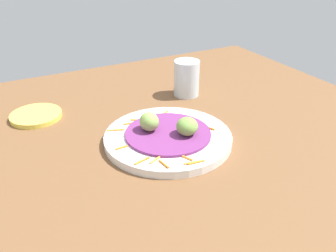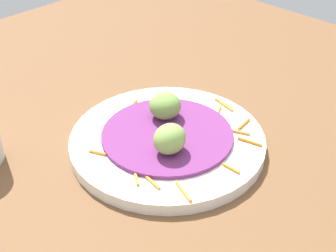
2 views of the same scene
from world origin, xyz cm
name	(u,v)px [view 2 (image 2 of 2)]	position (x,y,z in cm)	size (l,w,h in cm)	color
table_surface	(155,137)	(0.00, 0.00, 1.00)	(110.00, 110.00, 2.00)	brown
main_plate	(167,141)	(1.32, 3.88, 2.86)	(27.30, 27.30, 1.71)	white
cabbage_bed	(167,135)	(1.32, 3.88, 4.01)	(18.35, 18.35, 0.60)	#702D6B
carrot_garnish	(201,139)	(-1.39, 7.74, 3.91)	(22.33, 22.04, 0.40)	orange
guac_scoop_left	(170,139)	(4.02, 6.96, 6.33)	(4.57, 4.03, 4.04)	#84A851
guac_scoop_center	(165,106)	(-1.38, 0.79, 6.22)	(4.55, 4.62, 3.82)	#759E47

